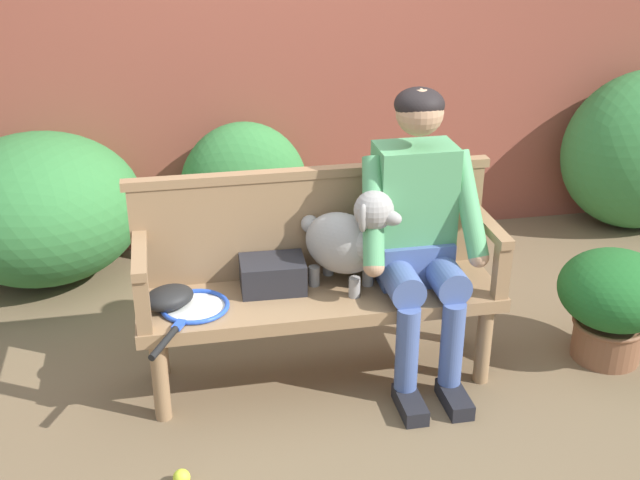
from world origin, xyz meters
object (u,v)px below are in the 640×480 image
object	(u,v)px
tennis_racket	(192,310)
baseball_glove	(169,298)
person_seated	(418,227)
potted_plant	(614,299)
tennis_ball	(182,478)
garden_bench	(320,304)
sports_bag	(273,275)
dog_on_bench	(350,238)

from	to	relation	value
tennis_racket	baseball_glove	size ratio (longest dim) A/B	2.60
person_seated	potted_plant	xyz separation A→B (m)	(0.94, -0.09, -0.40)
person_seated	tennis_ball	size ratio (longest dim) A/B	19.86
garden_bench	potted_plant	size ratio (longest dim) A/B	2.93
tennis_racket	potted_plant	bearing A→B (deg)	-0.97
person_seated	sports_bag	bearing A→B (deg)	173.16
baseball_glove	potted_plant	xyz separation A→B (m)	(2.01, -0.09, -0.17)
sports_bag	person_seated	bearing A→B (deg)	-6.84
sports_bag	potted_plant	world-z (taller)	sports_bag
tennis_racket	garden_bench	bearing A→B (deg)	6.77
dog_on_bench	potted_plant	world-z (taller)	dog_on_bench
tennis_racket	baseball_glove	bearing A→B (deg)	148.69
person_seated	baseball_glove	bearing A→B (deg)	-179.89
sports_bag	tennis_ball	size ratio (longest dim) A/B	4.24
person_seated	dog_on_bench	size ratio (longest dim) A/B	2.75
tennis_racket	potted_plant	world-z (taller)	potted_plant
dog_on_bench	sports_bag	size ratio (longest dim) A/B	1.70
tennis_ball	baseball_glove	bearing A→B (deg)	89.77
dog_on_bench	sports_bag	world-z (taller)	dog_on_bench
baseball_glove	sports_bag	xyz separation A→B (m)	(0.45, 0.08, 0.03)
garden_bench	sports_bag	bearing A→B (deg)	160.94
sports_bag	tennis_ball	bearing A→B (deg)	-124.09
baseball_glove	potted_plant	size ratio (longest dim) A/B	0.41
garden_bench	person_seated	size ratio (longest dim) A/B	1.21
garden_bench	person_seated	distance (m)	0.55
sports_bag	garden_bench	bearing A→B (deg)	-19.06
person_seated	tennis_racket	distance (m)	1.02
baseball_glove	tennis_ball	distance (m)	0.75
potted_plant	tennis_racket	bearing A→B (deg)	179.03
garden_bench	tennis_ball	distance (m)	0.95
baseball_glove	dog_on_bench	bearing A→B (deg)	-27.07
baseball_glove	tennis_ball	size ratio (longest dim) A/B	3.33
tennis_racket	tennis_ball	bearing A→B (deg)	-100.15
tennis_racket	potted_plant	xyz separation A→B (m)	(1.92, -0.03, -0.13)
garden_bench	tennis_racket	bearing A→B (deg)	-173.23
garden_bench	baseball_glove	size ratio (longest dim) A/B	7.19
garden_bench	tennis_racket	size ratio (longest dim) A/B	2.76
garden_bench	baseball_glove	bearing A→B (deg)	-179.21
tennis_ball	potted_plant	distance (m)	2.10
baseball_glove	garden_bench	bearing A→B (deg)	-28.29
dog_on_bench	tennis_racket	xyz separation A→B (m)	(-0.69, -0.08, -0.23)
dog_on_bench	tennis_racket	distance (m)	0.73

